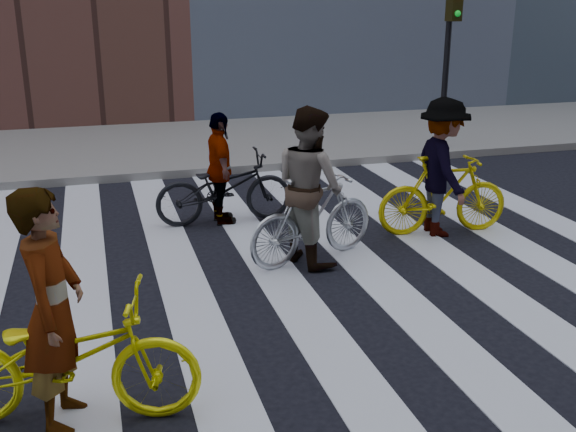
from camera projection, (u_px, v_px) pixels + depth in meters
name	position (u px, v px, depth m)	size (l,w,h in m)	color
ground	(327.00, 277.00, 7.89)	(100.00, 100.00, 0.00)	black
sidewalk_far	(212.00, 143.00, 14.71)	(100.00, 5.00, 0.15)	slate
zebra_crosswalk	(327.00, 276.00, 7.89)	(8.25, 10.00, 0.01)	silver
traffic_signal	(450.00, 42.00, 13.22)	(0.22, 0.42, 3.33)	black
bike_yellow_left	(66.00, 358.00, 5.07)	(0.71, 2.03, 1.07)	#F7F40D
bike_silver_mid	(313.00, 218.00, 8.23)	(0.52, 1.83, 1.10)	silver
bike_yellow_right	(443.00, 195.00, 9.18)	(0.52, 1.84, 1.10)	#D9C40C
bike_dark_rear	(224.00, 188.00, 9.63)	(0.69, 1.97, 1.03)	black
rider_left	(53.00, 310.00, 4.94)	(0.68, 0.45, 1.88)	slate
rider_mid	(309.00, 186.00, 8.09)	(0.94, 0.73, 1.92)	slate
rider_right	(442.00, 168.00, 9.05)	(1.21, 0.70, 1.88)	slate
rider_rear	(220.00, 169.00, 9.53)	(0.94, 0.39, 1.61)	slate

